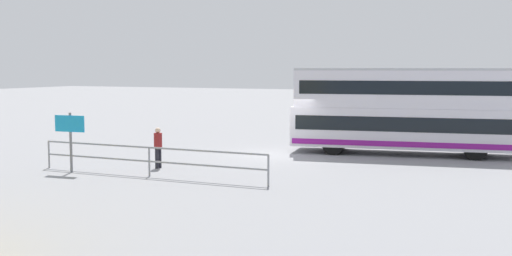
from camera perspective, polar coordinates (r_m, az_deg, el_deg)
The scene contains 5 objects.
ground_plane at distance 27.20m, azimuth 2.22°, elevation -2.62°, with size 160.00×160.00×0.00m, color gray.
double_decker_bus at distance 28.36m, azimuth 13.97°, elevation 1.58°, with size 10.59×4.00×3.88m.
pedestrian_near_railing at distance 24.10m, azimuth -9.11°, elevation -1.57°, with size 0.34×0.36×1.59m.
pedestrian_railing at distance 22.33m, azimuth -9.92°, elevation -2.57°, with size 9.37×0.09×1.08m.
info_sign at distance 23.77m, azimuth -16.94°, elevation -0.23°, with size 1.26×0.16×2.24m.
Camera 1 is at (-9.89, 25.04, 3.90)m, focal length 42.93 mm.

